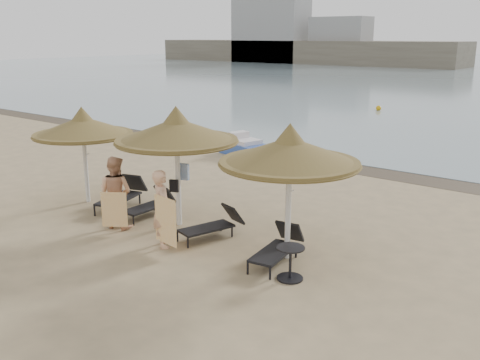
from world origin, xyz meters
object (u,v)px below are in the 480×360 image
object	(u,v)px
palapa_left	(83,127)
person_left	(115,186)
person_right	(162,203)
lounger_near_left	(151,204)
lounger_far_left	(123,194)
pedal_boat	(244,147)
side_table	(290,264)
lounger_near_right	(214,224)
palapa_right	(290,152)
lounger_far_right	(279,246)
palapa_center	(177,131)

from	to	relation	value
palapa_left	person_left	world-z (taller)	palapa_left
person_right	lounger_near_left	bearing A→B (deg)	3.08
lounger_far_left	lounger_near_left	xyz separation A→B (m)	(1.22, -0.04, -0.05)
person_right	pedal_boat	world-z (taller)	person_right
lounger_near_left	side_table	world-z (taller)	lounger_near_left
lounger_near_right	side_table	distance (m)	2.94
palapa_right	lounger_near_left	distance (m)	5.13
side_table	person_left	xyz separation A→B (m)	(-5.33, -0.16, 0.77)
lounger_near_right	side_table	world-z (taller)	lounger_near_right
lounger_far_right	side_table	bearing A→B (deg)	-49.44
person_right	person_left	bearing A→B (deg)	33.57
palapa_center	person_right	world-z (taller)	palapa_center
palapa_center	palapa_right	size ratio (longest dim) A/B	1.03
lounger_far_right	side_table	distance (m)	0.94
palapa_center	lounger_near_right	bearing A→B (deg)	-5.12
palapa_left	palapa_right	size ratio (longest dim) A/B	0.94
lounger_far_left	pedal_boat	distance (m)	8.01
lounger_far_right	side_table	size ratio (longest dim) A/B	2.56
pedal_boat	palapa_right	bearing A→B (deg)	-33.35
lounger_far_left	person_right	bearing A→B (deg)	-41.27
lounger_far_left	person_left	world-z (taller)	person_left
lounger_far_right	pedal_boat	size ratio (longest dim) A/B	0.82
palapa_right	side_table	world-z (taller)	palapa_right
person_left	person_right	size ratio (longest dim) A/B	1.01
side_table	pedal_boat	distance (m)	12.08
palapa_right	lounger_near_left	size ratio (longest dim) A/B	1.87
lounger_near_right	person_right	size ratio (longest dim) A/B	0.82
side_table	lounger_far_left	bearing A→B (deg)	170.52
lounger_near_left	side_table	size ratio (longest dim) A/B	2.34
lounger_near_left	person_left	distance (m)	1.44
palapa_center	pedal_boat	xyz separation A→B (m)	(-3.96, 7.96, -2.19)
lounger_far_left	pedal_boat	xyz separation A→B (m)	(-1.58, 7.85, -0.04)
person_left	person_right	distance (m)	1.94
palapa_left	palapa_center	world-z (taller)	palapa_center
palapa_left	lounger_far_left	distance (m)	2.31
lounger_near_left	lounger_far_right	size ratio (longest dim) A/B	0.91
lounger_near_right	lounger_far_right	bearing A→B (deg)	10.05
lounger_far_left	lounger_near_left	size ratio (longest dim) A/B	1.21
lounger_near_left	lounger_near_right	xyz separation A→B (m)	(2.51, -0.19, 0.01)
palapa_left	person_right	distance (m)	4.67
lounger_far_left	person_left	size ratio (longest dim) A/B	0.91
person_right	lounger_near_right	bearing A→B (deg)	-77.03
palapa_center	lounger_near_left	world-z (taller)	palapa_center
palapa_left	side_table	distance (m)	8.06
lounger_near_right	lounger_far_left	bearing A→B (deg)	-166.77
lounger_near_left	person_right	distance (m)	2.49
lounger_far_right	palapa_right	bearing A→B (deg)	72.31
palapa_right	lounger_far_right	xyz separation A→B (m)	(-0.05, -0.28, -2.11)
side_table	lounger_near_left	bearing A→B (deg)	168.81
person_left	pedal_boat	size ratio (longest dim) A/B	0.99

